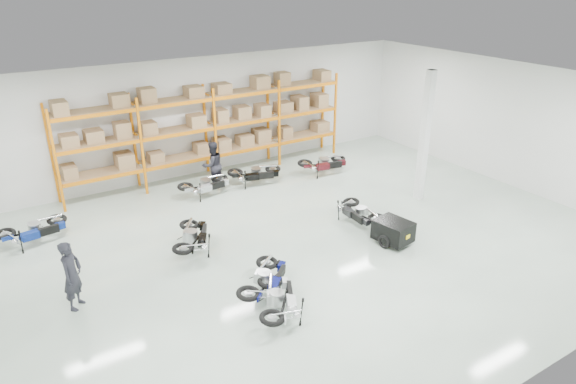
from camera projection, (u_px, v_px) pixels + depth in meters
room at (305, 171)px, 14.35m from camera, size 18.00×18.00×18.00m
pallet_rack at (210, 119)px, 19.35m from camera, size 11.28×0.98×3.62m
structural_column at (425, 137)px, 17.28m from camera, size 0.25×0.25×4.50m
moto_blue_centre at (266, 275)px, 12.60m from camera, size 1.86×1.80×1.12m
moto_silver_left at (279, 295)px, 11.85m from camera, size 1.53×1.90×1.10m
moto_black_far_left at (193, 233)px, 14.63m from camera, size 1.59×1.92×1.12m
moto_touring_right at (358, 209)px, 16.19m from camera, size 0.92×1.68×1.05m
trailer at (393, 231)px, 14.98m from camera, size 0.98×1.77×0.72m
moto_back_a at (33, 226)px, 15.02m from camera, size 1.83×1.08×1.12m
moto_back_b at (206, 182)px, 18.23m from camera, size 1.72×0.94×1.08m
moto_back_c at (255, 170)px, 19.19m from camera, size 1.93×1.33×1.13m
moto_back_d at (324, 160)px, 20.19m from camera, size 1.88×1.17×1.13m
person_left at (72, 275)px, 11.98m from camera, size 0.72×0.76×1.74m
person_back at (213, 165)px, 18.72m from camera, size 0.93×0.76×1.76m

